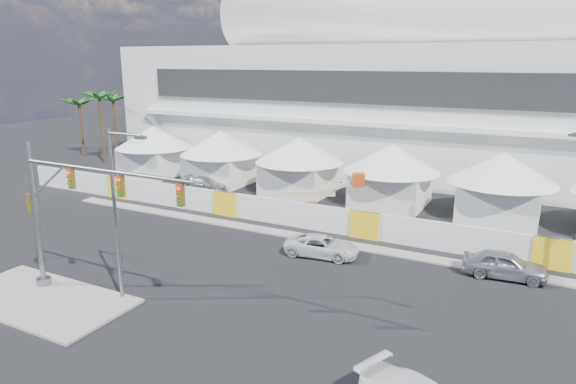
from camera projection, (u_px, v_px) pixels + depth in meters
The scene contains 12 objects.
ground at pixel (166, 302), 27.27m from camera, with size 160.00×160.00×0.00m, color black.
median_island at pixel (41, 300), 27.37m from camera, with size 10.00×5.00×0.15m, color gray.
stadium at pixel (473, 88), 56.57m from camera, with size 80.00×24.80×21.98m.
tent_row at pixel (343, 165), 46.83m from camera, with size 53.40×8.40×5.40m.
hoarding_fence at pixel (365, 225), 36.75m from camera, with size 70.00×0.25×2.00m, color silver.
palm_cluster at pixel (113, 104), 65.87m from camera, with size 10.60×10.60×8.55m.
sedan_silver at pixel (505, 264), 30.14m from camera, with size 4.77×1.92×1.63m, color #A6A7AB.
pickup_curb at pixel (322, 246), 33.51m from camera, with size 4.85×2.24×1.35m, color silver.
lot_car_c at pixel (205, 184), 50.00m from camera, with size 4.69×1.91×1.36m, color #A5A4A9.
traffic_mast at pixel (63, 213), 26.88m from camera, with size 11.38×0.79×8.17m.
streetlight_median at pixel (118, 204), 26.16m from camera, with size 2.50×0.25×9.04m.
boom_lift at pixel (302, 207), 41.00m from camera, with size 7.76×3.13×3.79m.
Camera 1 is at (17.34, -19.05, 12.51)m, focal length 32.00 mm.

